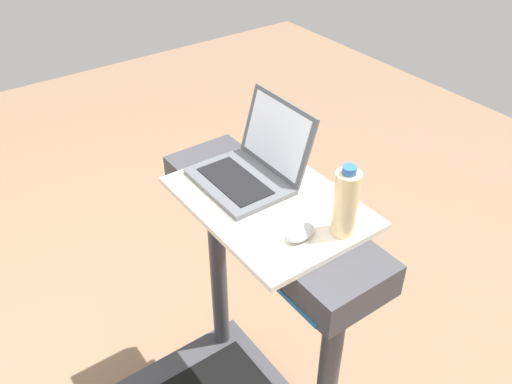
# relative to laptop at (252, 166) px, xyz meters

# --- Properties ---
(desk_board) EXTENTS (0.62, 0.45, 0.02)m
(desk_board) POSITION_rel_laptop_xyz_m (0.13, -0.02, -0.06)
(desk_board) COLOR beige
(desk_board) RESTS_ON treadmill_base
(laptop) EXTENTS (0.32, 0.31, 0.25)m
(laptop) POSITION_rel_laptop_xyz_m (0.00, 0.00, 0.00)
(laptop) COLOR #515459
(laptop) RESTS_ON desk_board
(computer_mouse) EXTENTS (0.08, 0.11, 0.03)m
(computer_mouse) POSITION_rel_laptop_xyz_m (0.32, -0.06, -0.03)
(computer_mouse) COLOR #B2B2B7
(computer_mouse) RESTS_ON desk_board
(water_bottle) EXTENTS (0.07, 0.07, 0.23)m
(water_bottle) POSITION_rel_laptop_xyz_m (0.38, 0.06, 0.06)
(water_bottle) COLOR beige
(water_bottle) RESTS_ON desk_board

